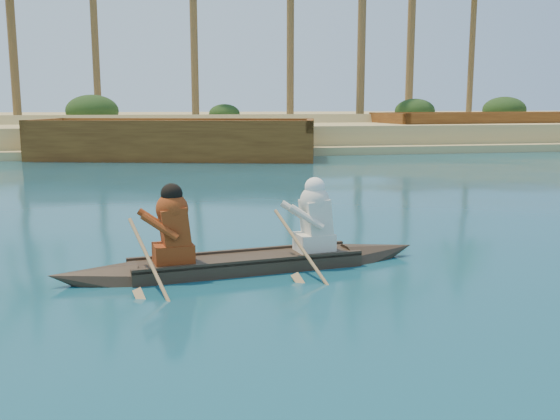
{
  "coord_description": "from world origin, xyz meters",
  "views": [
    {
      "loc": [
        4.33,
        -5.35,
        2.37
      ],
      "look_at": [
        6.37,
        4.59,
        0.62
      ],
      "focal_mm": 40.0,
      "sensor_mm": 36.0,
      "label": 1
    }
  ],
  "objects": [
    {
      "name": "sandy_embankment",
      "position": [
        0.0,
        46.89,
        0.53
      ],
      "size": [
        150.0,
        51.0,
        1.5
      ],
      "color": "tan",
      "rests_on": "ground"
    },
    {
      "name": "palm_grove",
      "position": [
        0.0,
        35.0,
        8.0
      ],
      "size": [
        110.0,
        14.0,
        16.0
      ],
      "primitive_type": null,
      "color": "#2D551E",
      "rests_on": "ground"
    },
    {
      "name": "shrub_cluster",
      "position": [
        0.0,
        31.5,
        1.2
      ],
      "size": [
        100.0,
        6.0,
        2.4
      ],
      "primitive_type": null,
      "color": "#183312",
      "rests_on": "ground"
    },
    {
      "name": "canoe",
      "position": [
        5.61,
        3.26,
        0.29
      ],
      "size": [
        5.46,
        1.45,
        1.49
      ],
      "rotation": [
        0.0,
        0.0,
        0.14
      ],
      "color": "#33251C",
      "rests_on": "ground"
    },
    {
      "name": "barge_mid",
      "position": [
        5.35,
        22.0,
        0.69
      ],
      "size": [
        12.5,
        6.91,
        1.98
      ],
      "rotation": [
        0.0,
        0.0,
        -0.26
      ],
      "color": "brown",
      "rests_on": "ground"
    },
    {
      "name": "barge_right",
      "position": [
        23.14,
        27.0,
        0.76
      ],
      "size": [
        13.39,
        5.51,
        2.18
      ],
      "rotation": [
        0.0,
        0.0,
        0.09
      ],
      "color": "brown",
      "rests_on": "ground"
    }
  ]
}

